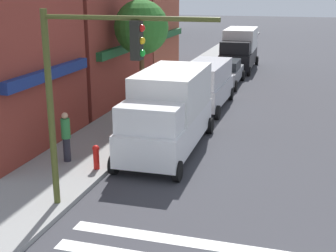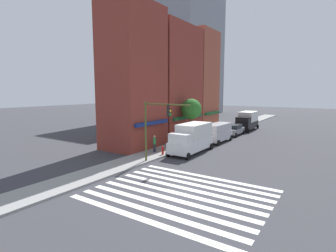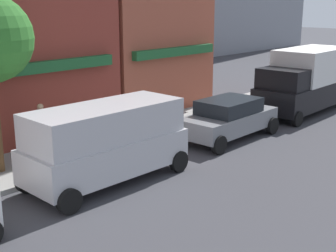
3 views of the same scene
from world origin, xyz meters
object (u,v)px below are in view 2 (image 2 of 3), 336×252
(van_silver, at_px, (218,132))
(fire_hydrant, at_px, (163,150))
(traffic_signal, at_px, (156,121))
(box_truck_white, at_px, (192,138))
(pedestrian_green_top, at_px, (155,143))
(pedestrian_grey_coat, at_px, (194,132))
(sedan_grey, at_px, (234,130))
(street_tree, at_px, (191,109))
(box_truck_black, at_px, (247,121))

(van_silver, xyz_separation_m, fire_hydrant, (-9.82, 1.70, -0.67))
(traffic_signal, height_order, box_truck_white, traffic_signal)
(traffic_signal, distance_m, box_truck_white, 6.02)
(pedestrian_green_top, bearing_deg, pedestrian_grey_coat, 81.08)
(sedan_grey, distance_m, street_tree, 9.19)
(van_silver, distance_m, box_truck_black, 12.46)
(sedan_grey, distance_m, pedestrian_grey_coat, 7.07)
(sedan_grey, height_order, pedestrian_grey_coat, pedestrian_grey_coat)
(sedan_grey, xyz_separation_m, fire_hydrant, (-15.97, 1.70, -0.23))
(traffic_signal, distance_m, pedestrian_green_top, 4.77)
(van_silver, distance_m, street_tree, 4.47)
(pedestrian_grey_coat, bearing_deg, sedan_grey, 77.35)
(sedan_grey, bearing_deg, traffic_signal, 177.75)
(traffic_signal, height_order, box_truck_black, traffic_signal)
(sedan_grey, relative_size, pedestrian_grey_coat, 2.49)
(pedestrian_grey_coat, xyz_separation_m, street_tree, (-1.84, -0.51, 3.11))
(pedestrian_grey_coat, height_order, street_tree, street_tree)
(van_silver, height_order, pedestrian_green_top, van_silver)
(street_tree, bearing_deg, box_truck_black, -11.01)
(fire_hydrant, distance_m, street_tree, 8.73)
(box_truck_black, bearing_deg, fire_hydrant, 174.68)
(fire_hydrant, bearing_deg, sedan_grey, -6.07)
(pedestrian_grey_coat, bearing_deg, fire_hydrant, -65.38)
(pedestrian_grey_coat, bearing_deg, pedestrian_green_top, -72.84)
(box_truck_white, height_order, pedestrian_green_top, box_truck_white)
(pedestrian_grey_coat, bearing_deg, box_truck_white, -48.98)
(van_silver, distance_m, pedestrian_green_top, 9.90)
(box_truck_black, distance_m, street_tree, 14.89)
(traffic_signal, height_order, pedestrian_green_top, traffic_signal)
(traffic_signal, distance_m, pedestrian_grey_coat, 13.00)
(pedestrian_grey_coat, bearing_deg, van_silver, 16.87)
(box_truck_black, distance_m, pedestrian_grey_coat, 12.99)
(sedan_grey, xyz_separation_m, pedestrian_grey_coat, (-6.25, 3.31, 0.23))
(van_silver, height_order, sedan_grey, van_silver)
(van_silver, distance_m, sedan_grey, 6.17)
(van_silver, xyz_separation_m, sedan_grey, (6.15, 0.00, -0.44))
(box_truck_black, distance_m, pedestrian_green_top, 22.10)
(sedan_grey, xyz_separation_m, pedestrian_green_top, (-15.59, 2.99, 0.23))
(traffic_signal, bearing_deg, van_silver, -2.64)
(traffic_signal, relative_size, box_truck_white, 0.89)
(van_silver, relative_size, street_tree, 0.94)
(traffic_signal, xyz_separation_m, pedestrian_grey_coat, (12.41, 2.73, -2.74))
(pedestrian_grey_coat, height_order, fire_hydrant, pedestrian_grey_coat)
(pedestrian_green_top, xyz_separation_m, pedestrian_grey_coat, (9.34, 0.31, 0.00))
(box_truck_white, bearing_deg, pedestrian_grey_coat, 24.99)
(box_truck_black, height_order, fire_hydrant, box_truck_black)
(box_truck_white, bearing_deg, box_truck_black, -0.80)
(box_truck_white, distance_m, sedan_grey, 13.11)
(van_silver, xyz_separation_m, pedestrian_green_top, (-9.44, 2.99, -0.21))
(van_silver, relative_size, fire_hydrant, 5.98)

